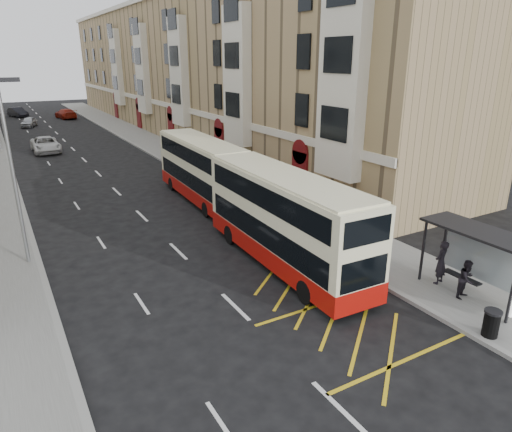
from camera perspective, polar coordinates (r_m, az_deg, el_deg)
ground at (r=14.72m, az=4.98°, el=-18.10°), size 200.00×200.00×0.00m
pavement_right at (r=43.11m, az=-9.20°, el=7.20°), size 4.00×120.00×0.15m
kerb_right at (r=42.46m, az=-11.73°, el=6.86°), size 0.25×120.00×0.15m
kerb_left at (r=40.47m, az=-28.04°, el=4.38°), size 0.25×120.00×0.15m
road_markings at (r=55.63m, az=-22.74°, el=8.59°), size 10.00×110.00×0.01m
terrace_right at (r=59.03m, az=-8.75°, el=17.72°), size 10.75×79.00×15.25m
bus_shelter at (r=18.97m, az=27.15°, el=-3.91°), size 1.65×4.25×2.70m
guard_railing at (r=21.66m, az=10.00°, el=-2.88°), size 0.06×6.56×1.01m
street_lamp_near at (r=21.91m, az=-28.14°, el=5.73°), size 0.93×0.18×8.00m
double_decker_front at (r=20.07m, az=3.58°, el=-0.50°), size 2.71×10.59×4.20m
double_decker_rear at (r=29.68m, az=-6.80°, el=5.75°), size 2.66×10.14×4.02m
litter_bin at (r=17.26m, az=27.35°, el=-11.77°), size 0.57×0.57×0.95m
pedestrian_near at (r=19.96m, az=22.11°, el=-5.39°), size 0.76×0.59×1.84m
pedestrian_mid at (r=19.27m, az=24.84°, el=-7.17°), size 0.85×0.72×1.54m
pedestrian_far at (r=22.10m, az=9.16°, el=-1.71°), size 1.18×0.99×1.89m
white_van at (r=49.96m, az=-24.80°, el=8.10°), size 2.46×5.30×1.47m
car_silver at (r=69.56m, az=-26.53°, el=10.47°), size 2.59×4.04×1.28m
car_dark at (r=81.94m, az=-27.66°, el=11.42°), size 2.96×4.74×1.48m
car_red at (r=76.76m, az=-22.69°, el=11.72°), size 2.91×5.39×1.48m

